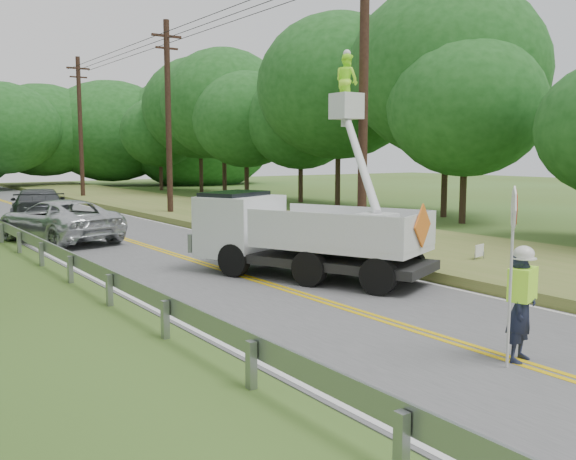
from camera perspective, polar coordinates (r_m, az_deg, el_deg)
ground at (r=11.30m, az=17.91°, el=-10.66°), size 140.00×140.00×0.00m
road at (r=22.47m, az=-11.70°, el=-1.73°), size 7.20×96.00×0.03m
guardrail at (r=22.05m, az=-22.32°, el=-0.85°), size 0.18×48.00×0.77m
utility_poles at (r=27.22m, az=-4.63°, el=11.00°), size 1.60×43.30×10.00m
tall_grass_verge at (r=26.02m, az=2.83°, el=-0.10°), size 7.00×96.00×0.30m
treeline_right at (r=39.91m, az=2.80°, el=11.64°), size 11.71×52.99×11.96m
flagger at (r=10.80m, az=20.30°, el=-5.90°), size 1.08×0.63×2.84m
bucket_truck at (r=17.52m, az=-0.00°, el=0.84°), size 5.59×6.73×6.38m
suv_silver at (r=25.29m, az=-19.98°, el=0.81°), size 3.86×6.19×1.60m
suv_darkgrey at (r=31.41m, az=-21.56°, el=1.97°), size 3.59×6.25×1.70m
yard_sign at (r=19.07m, az=16.87°, el=-1.87°), size 0.49×0.14×0.73m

